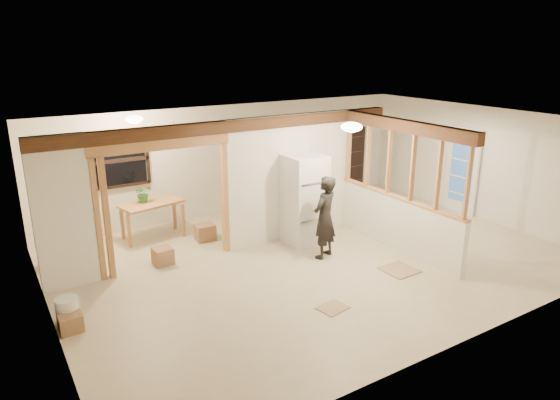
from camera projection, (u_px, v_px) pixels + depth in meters
floor at (316, 258)px, 9.25m from camera, size 9.00×6.50×0.01m
ceiling at (319, 123)px, 8.50m from camera, size 9.00×6.50×0.01m
wall_back at (235, 159)px, 11.51m from camera, size 9.00×0.01×2.50m
wall_front at (470, 257)px, 6.24m from camera, size 9.00×0.01×2.50m
wall_left at (42, 245)px, 6.61m from camera, size 0.01×6.50×2.50m
wall_right at (481, 163)px, 11.14m from camera, size 0.01×6.50×2.50m
partition_left_stub at (63, 214)px, 7.81m from camera, size 0.90×0.12×2.50m
partition_center at (290, 177)px, 9.95m from camera, size 2.80×0.12×2.50m
doorway_frame at (165, 206)px, 8.69m from camera, size 2.46×0.14×2.20m
header_beam_back at (235, 126)px, 9.01m from camera, size 7.00×0.18×0.22m
header_beam_right at (404, 126)px, 9.02m from camera, size 0.18×3.30×0.22m
pony_wall at (396, 223)px, 9.58m from camera, size 0.12×3.20×1.00m
stud_partition at (401, 164)px, 9.23m from camera, size 0.14×3.20×1.32m
window_back at (121, 160)px, 10.05m from camera, size 1.12×0.10×1.10m
french_door at (462, 171)px, 11.50m from camera, size 0.12×0.86×2.00m
ceiling_dome_main at (352, 127)px, 8.25m from camera, size 0.36×0.36×0.16m
ceiling_dome_util at (134, 119)px, 9.11m from camera, size 0.32×0.32×0.14m
hanging_bulb at (175, 139)px, 8.89m from camera, size 0.07×0.07×0.07m
refrigerator at (304, 199)px, 9.75m from camera, size 0.73×0.71×1.77m
woman at (325, 217)px, 9.08m from camera, size 0.67×0.57×1.55m
work_table at (153, 220)px, 10.10m from camera, size 1.30×0.84×0.76m
potted_plant at (143, 193)px, 9.95m from camera, size 0.39×0.36×0.37m
shop_vac at (53, 251)px, 8.81m from camera, size 0.59×0.59×0.61m
bookshelf at (347, 160)px, 13.04m from camera, size 0.87×0.29×1.75m
bucket at (68, 311)px, 7.02m from camera, size 0.32×0.32×0.40m
box_util_a at (205, 232)px, 10.06m from camera, size 0.40×0.35×0.32m
box_util_b at (163, 256)px, 8.96m from camera, size 0.34×0.34×0.30m
box_front at (71, 323)px, 6.86m from camera, size 0.31×0.25×0.25m
floor_panel_near at (399, 270)px, 8.74m from camera, size 0.58×0.58×0.02m
floor_panel_far at (333, 308)px, 7.49m from camera, size 0.49×0.42×0.01m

